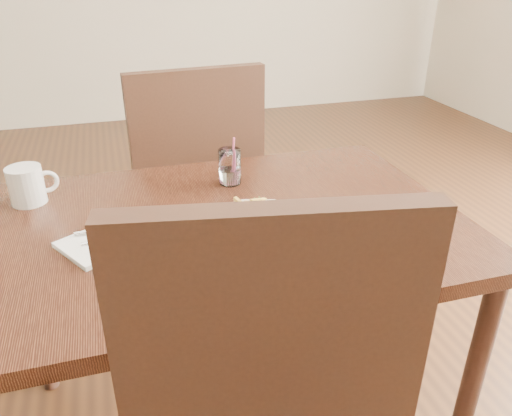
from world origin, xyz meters
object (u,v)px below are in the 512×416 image
object	(u,v)px
table	(223,247)
chair_far	(193,180)
loaded_fries	(256,215)
fries_plate	(256,231)
coffee_mug	(27,185)
water_glass	(230,169)

from	to	relation	value
table	chair_far	size ratio (longest dim) A/B	1.18
table	loaded_fries	world-z (taller)	loaded_fries
chair_far	loaded_fries	size ratio (longest dim) A/B	4.40
fries_plate	coffee_mug	xyz separation A→B (m)	(-0.53, 0.34, 0.04)
table	fries_plate	bearing A→B (deg)	-55.73
chair_far	fries_plate	bearing A→B (deg)	-88.09
fries_plate	water_glass	bearing A→B (deg)	87.50
loaded_fries	fries_plate	bearing A→B (deg)	90.00
table	coffee_mug	world-z (taller)	coffee_mug
fries_plate	water_glass	world-z (taller)	water_glass
chair_far	coffee_mug	distance (m)	0.69
chair_far	fries_plate	size ratio (longest dim) A/B	3.55
table	chair_far	xyz separation A→B (m)	(0.04, 0.66, -0.10)
fries_plate	loaded_fries	size ratio (longest dim) A/B	1.24
table	coffee_mug	size ratio (longest dim) A/B	9.44
water_glass	coffee_mug	world-z (taller)	water_glass
loaded_fries	water_glass	size ratio (longest dim) A/B	1.66
table	chair_far	world-z (taller)	chair_far
fries_plate	coffee_mug	distance (m)	0.63
table	fries_plate	size ratio (longest dim) A/B	4.19
chair_far	coffee_mug	world-z (taller)	chair_far
fries_plate	loaded_fries	world-z (taller)	loaded_fries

